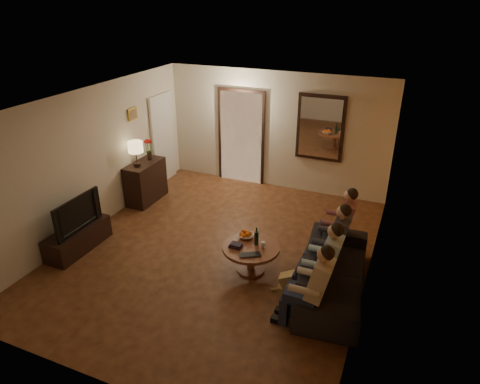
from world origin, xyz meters
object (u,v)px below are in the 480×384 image
at_px(table_lamp, 136,154).
at_px(coffee_table, 251,259).
at_px(tv, 73,213).
at_px(dog, 296,280).
at_px(bowl, 246,236).
at_px(dresser, 146,182).
at_px(wine_bottle, 256,236).
at_px(sofa, 334,272).
at_px(laptop, 250,257).
at_px(person_d, 341,226).
at_px(person_a, 314,291).
at_px(person_c, 333,245).
at_px(tv_stand, 78,239).
at_px(person_b, 324,266).

xyz_separation_m(table_lamp, coffee_table, (3.00, -1.30, -0.90)).
relative_size(tv, dog, 1.85).
distance_m(dog, bowl, 1.17).
xyz_separation_m(dresser, wine_bottle, (3.05, -1.42, 0.18)).
relative_size(sofa, laptop, 6.82).
distance_m(dresser, person_d, 4.26).
xyz_separation_m(sofa, laptop, (-1.21, -0.30, 0.14)).
relative_size(dog, wine_bottle, 1.81).
xyz_separation_m(person_a, person_c, (0.00, 1.20, 0.00)).
relative_size(person_c, dog, 2.14).
distance_m(dresser, bowl, 3.10).
height_order(tv, bowl, tv).
height_order(dresser, tv, tv).
bearing_deg(dresser, tv_stand, -90.00).
xyz_separation_m(person_d, coffee_table, (-1.21, -0.92, -0.38)).
height_order(tv_stand, dog, dog).
bearing_deg(tv, wine_bottle, -77.61).
bearing_deg(person_d, bowl, -153.33).
relative_size(dresser, coffee_table, 1.07).
bearing_deg(table_lamp, dog, -23.01).
bearing_deg(person_b, wine_bottle, 161.91).
bearing_deg(person_d, person_a, -90.00).
xyz_separation_m(coffee_table, laptop, (0.10, -0.28, 0.24)).
xyz_separation_m(tv, dog, (3.83, 0.24, -0.43)).
xyz_separation_m(person_c, laptop, (-1.11, -0.60, -0.14)).
distance_m(table_lamp, dog, 4.25).
xyz_separation_m(sofa, person_d, (-0.10, 0.90, 0.27)).
height_order(person_c, bowl, person_c).
distance_m(person_b, person_c, 0.60).
relative_size(table_lamp, wine_bottle, 1.74).
height_order(dresser, sofa, dresser).
distance_m(dog, wine_bottle, 0.95).
xyz_separation_m(tv, person_b, (4.21, 0.29, -0.11)).
height_order(dresser, wine_bottle, dresser).
distance_m(person_d, wine_bottle, 1.42).
bearing_deg(coffee_table, person_b, -12.99).
bearing_deg(tv, person_c, -78.07).
bearing_deg(tv, dog, -86.40).
height_order(tv, person_c, person_c).
height_order(person_a, person_c, same).
bearing_deg(tv_stand, coffee_table, 10.76).
bearing_deg(bowl, laptop, -60.75).
bearing_deg(dog, wine_bottle, 144.68).
xyz_separation_m(person_b, wine_bottle, (-1.16, 0.38, 0.01)).
distance_m(person_b, laptop, 1.12).
bearing_deg(sofa, bowl, 76.60).
relative_size(table_lamp, person_d, 0.45).
distance_m(table_lamp, person_c, 4.36).
height_order(table_lamp, laptop, table_lamp).
distance_m(tv, laptop, 3.12).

